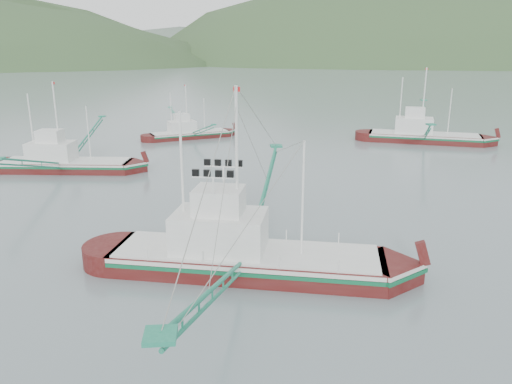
{
  "coord_description": "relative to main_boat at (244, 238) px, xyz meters",
  "views": [
    {
      "loc": [
        -2.87,
        -29.76,
        13.75
      ],
      "look_at": [
        0.0,
        6.0,
        3.2
      ],
      "focal_mm": 35.0,
      "sensor_mm": 36.0,
      "label": 1
    }
  ],
  "objects": [
    {
      "name": "ground",
      "position": [
        1.33,
        0.95,
        -2.3
      ],
      "size": [
        1200.0,
        1200.0,
        0.0
      ],
      "primitive_type": "plane",
      "color": "slate",
      "rests_on": "ground"
    },
    {
      "name": "main_boat",
      "position": [
        0.0,
        0.0,
        0.0
      ],
      "size": [
        17.61,
        30.35,
        12.48
      ],
      "rotation": [
        0.0,
        0.0,
        -0.24
      ],
      "color": "#450C0B",
      "rests_on": "ground"
    },
    {
      "name": "bg_boat_left",
      "position": [
        -18.9,
        28.03,
        -0.68
      ],
      "size": [
        15.09,
        26.6,
        10.81
      ],
      "rotation": [
        0.0,
        0.0,
        -0.12
      ],
      "color": "#450C0B",
      "rests_on": "ground"
    },
    {
      "name": "bg_boat_far",
      "position": [
        -5.71,
        48.01,
        -0.56
      ],
      "size": [
        12.4,
        21.04,
        8.82
      ],
      "rotation": [
        0.0,
        0.0,
        0.35
      ],
      "color": "#450C0B",
      "rests_on": "ground"
    },
    {
      "name": "bg_boat_right",
      "position": [
        28.91,
        41.85,
        0.0
      ],
      "size": [
        16.32,
        27.65,
        11.63
      ],
      "rotation": [
        0.0,
        0.0,
        -0.36
      ],
      "color": "#450C0B",
      "rests_on": "ground"
    },
    {
      "name": "headland_right",
      "position": [
        241.33,
        430.95,
        -2.3
      ],
      "size": [
        684.0,
        432.0,
        306.0
      ],
      "primitive_type": "ellipsoid",
      "color": "#304C27",
      "rests_on": "ground"
    },
    {
      "name": "ridge_distant",
      "position": [
        31.33,
        560.95,
        -2.3
      ],
      "size": [
        960.0,
        400.0,
        240.0
      ],
      "primitive_type": "ellipsoid",
      "color": "slate",
      "rests_on": "ground"
    }
  ]
}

